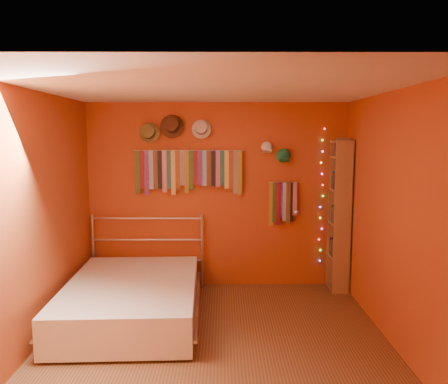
{
  "coord_description": "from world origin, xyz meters",
  "views": [
    {
      "loc": [
        0.08,
        -4.13,
        2.06
      ],
      "look_at": [
        0.09,
        0.9,
        1.41
      ],
      "focal_mm": 35.0,
      "sensor_mm": 36.0,
      "label": 1
    }
  ],
  "objects_px": {
    "bookshelf": "(343,215)",
    "bed": "(132,299)",
    "reading_lamp": "(296,212)",
    "tie_rack": "(188,169)"
  },
  "relations": [
    {
      "from": "reading_lamp",
      "to": "bookshelf",
      "type": "xyz_separation_m",
      "value": [
        0.63,
        0.01,
        -0.05
      ]
    },
    {
      "from": "reading_lamp",
      "to": "bookshelf",
      "type": "bearing_deg",
      "value": 1.17
    },
    {
      "from": "reading_lamp",
      "to": "bed",
      "type": "relative_size",
      "value": 0.14
    },
    {
      "from": "reading_lamp",
      "to": "bookshelf",
      "type": "distance_m",
      "value": 0.63
    },
    {
      "from": "bed",
      "to": "bookshelf",
      "type": "bearing_deg",
      "value": 17.41
    },
    {
      "from": "bookshelf",
      "to": "bed",
      "type": "bearing_deg",
      "value": -160.36
    },
    {
      "from": "reading_lamp",
      "to": "bed",
      "type": "bearing_deg",
      "value": -155.14
    },
    {
      "from": "tie_rack",
      "to": "bed",
      "type": "bearing_deg",
      "value": -117.33
    },
    {
      "from": "reading_lamp",
      "to": "bookshelf",
      "type": "relative_size",
      "value": 0.15
    },
    {
      "from": "bed",
      "to": "reading_lamp",
      "type": "bearing_deg",
      "value": 22.64
    }
  ]
}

